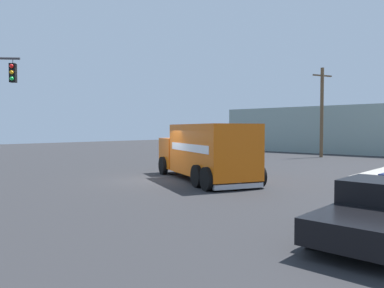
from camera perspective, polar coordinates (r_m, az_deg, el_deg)
The scene contains 4 objects.
ground_plane at distance 19.10m, azimuth -5.95°, elevation -5.47°, with size 100.00×100.00×0.00m, color #2B2B2D.
delivery_truck at distance 18.76m, azimuth 2.07°, elevation -1.10°, with size 7.95×5.62×2.81m.
utility_pole at distance 35.73m, azimuth 19.16°, elevation 4.75°, with size 0.91×2.09×8.04m.
building_backdrop at distance 43.66m, azimuth 20.30°, elevation 2.06°, with size 23.03×6.00×4.93m, color gray.
Camera 1 is at (14.14, -12.56, 2.61)m, focal length 35.02 mm.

